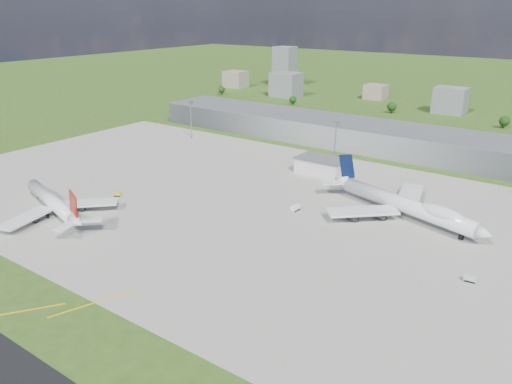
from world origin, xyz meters
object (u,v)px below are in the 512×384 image
Objects in this scene: van_white_far at (470,279)px; van_white_near at (295,208)px; airliner_red_twin at (54,203)px; tug_yellow at (117,195)px; airliner_blue_quad at (406,205)px.

van_white_near is at bearing 161.08° from van_white_far.
tug_yellow is at bearing -83.67° from airliner_red_twin.
airliner_red_twin is 153.37m from airliner_blue_quad.
airliner_red_twin reaches higher than tug_yellow.
van_white_near is at bearing -136.81° from airliner_blue_quad.
airliner_red_twin is at bearing -169.84° from van_white_far.
airliner_blue_quad is (127.36, 85.43, 0.94)m from airliner_red_twin.
airliner_blue_quad is 134.30m from tug_yellow.
van_white_near reaches higher than van_white_far.
tug_yellow is 86.83m from van_white_near.
airliner_red_twin is 16.12× the size of tug_yellow.
tug_yellow is 0.80× the size of van_white_near.
airliner_red_twin is 0.84× the size of airliner_blue_quad.
van_white_far is (36.88, -39.70, -4.79)m from airliner_blue_quad.
airliner_red_twin is at bearing 133.22° from van_white_near.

